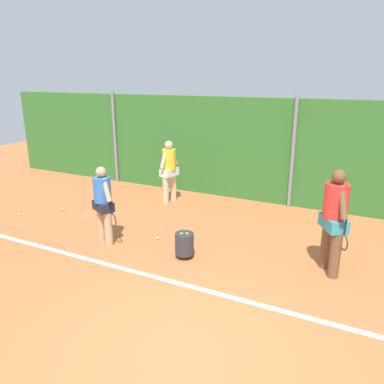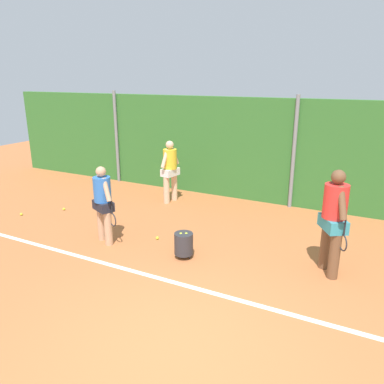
{
  "view_description": "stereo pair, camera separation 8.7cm",
  "coord_description": "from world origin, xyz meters",
  "px_view_note": "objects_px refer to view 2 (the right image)",
  "views": [
    {
      "loc": [
        1.91,
        -3.54,
        3.34
      ],
      "look_at": [
        -1.52,
        3.36,
        0.96
      ],
      "focal_mm": 35.11,
      "sensor_mm": 36.0,
      "label": 1
    },
    {
      "loc": [
        1.99,
        -3.5,
        3.34
      ],
      "look_at": [
        -1.52,
        3.36,
        0.96
      ],
      "focal_mm": 35.11,
      "sensor_mm": 36.0,
      "label": 2
    }
  ],
  "objects_px": {
    "player_foreground_near": "(103,201)",
    "tennis_ball_5": "(64,209)",
    "player_midcourt": "(334,217)",
    "tennis_ball_2": "(21,214)",
    "tennis_ball_4": "(101,202)",
    "player_backcourt_far": "(170,168)",
    "ball_hopper": "(184,243)",
    "tennis_ball_3": "(157,238)"
  },
  "relations": [
    {
      "from": "player_midcourt",
      "to": "tennis_ball_2",
      "type": "bearing_deg",
      "value": -117.45
    },
    {
      "from": "player_midcourt",
      "to": "ball_hopper",
      "type": "xyz_separation_m",
      "value": [
        -2.55,
        -0.65,
        -0.76
      ]
    },
    {
      "from": "player_midcourt",
      "to": "player_backcourt_far",
      "type": "distance_m",
      "value": 4.98
    },
    {
      "from": "player_foreground_near",
      "to": "tennis_ball_5",
      "type": "bearing_deg",
      "value": 179.58
    },
    {
      "from": "ball_hopper",
      "to": "tennis_ball_5",
      "type": "xyz_separation_m",
      "value": [
        -4.04,
        0.92,
        -0.26
      ]
    },
    {
      "from": "player_midcourt",
      "to": "tennis_ball_3",
      "type": "xyz_separation_m",
      "value": [
        -3.45,
        -0.18,
        -1.02
      ]
    },
    {
      "from": "player_foreground_near",
      "to": "tennis_ball_4",
      "type": "xyz_separation_m",
      "value": [
        -1.76,
        1.94,
        -0.88
      ]
    },
    {
      "from": "player_backcourt_far",
      "to": "tennis_ball_2",
      "type": "bearing_deg",
      "value": -36.07
    },
    {
      "from": "player_foreground_near",
      "to": "player_backcourt_far",
      "type": "relative_size",
      "value": 0.96
    },
    {
      "from": "tennis_ball_2",
      "to": "tennis_ball_3",
      "type": "relative_size",
      "value": 1.0
    },
    {
      "from": "tennis_ball_3",
      "to": "tennis_ball_5",
      "type": "relative_size",
      "value": 1.0
    },
    {
      "from": "player_midcourt",
      "to": "tennis_ball_4",
      "type": "relative_size",
      "value": 28.43
    },
    {
      "from": "ball_hopper",
      "to": "tennis_ball_2",
      "type": "height_order",
      "value": "ball_hopper"
    },
    {
      "from": "ball_hopper",
      "to": "tennis_ball_4",
      "type": "height_order",
      "value": "ball_hopper"
    },
    {
      "from": "ball_hopper",
      "to": "player_midcourt",
      "type": "bearing_deg",
      "value": 14.32
    },
    {
      "from": "player_backcourt_far",
      "to": "tennis_ball_5",
      "type": "bearing_deg",
      "value": -37.98
    },
    {
      "from": "player_midcourt",
      "to": "tennis_ball_4",
      "type": "distance_m",
      "value": 6.29
    },
    {
      "from": "player_backcourt_far",
      "to": "tennis_ball_5",
      "type": "distance_m",
      "value": 2.98
    },
    {
      "from": "tennis_ball_4",
      "to": "tennis_ball_3",
      "type": "bearing_deg",
      "value": -26.76
    },
    {
      "from": "player_midcourt",
      "to": "tennis_ball_2",
      "type": "height_order",
      "value": "player_midcourt"
    },
    {
      "from": "tennis_ball_2",
      "to": "tennis_ball_4",
      "type": "relative_size",
      "value": 1.0
    },
    {
      "from": "player_backcourt_far",
      "to": "tennis_ball_5",
      "type": "relative_size",
      "value": 25.73
    },
    {
      "from": "player_midcourt",
      "to": "tennis_ball_3",
      "type": "bearing_deg",
      "value": -118.44
    },
    {
      "from": "ball_hopper",
      "to": "tennis_ball_4",
      "type": "relative_size",
      "value": 7.78
    },
    {
      "from": "player_foreground_near",
      "to": "tennis_ball_5",
      "type": "distance_m",
      "value": 2.63
    },
    {
      "from": "tennis_ball_2",
      "to": "tennis_ball_3",
      "type": "xyz_separation_m",
      "value": [
        3.81,
        0.32,
        0.0
      ]
    },
    {
      "from": "tennis_ball_4",
      "to": "player_backcourt_far",
      "type": "bearing_deg",
      "value": 31.92
    },
    {
      "from": "player_backcourt_far",
      "to": "ball_hopper",
      "type": "relative_size",
      "value": 3.31
    },
    {
      "from": "tennis_ball_3",
      "to": "tennis_ball_4",
      "type": "distance_m",
      "value": 2.97
    },
    {
      "from": "tennis_ball_3",
      "to": "player_backcourt_far",
      "type": "bearing_deg",
      "value": 113.74
    },
    {
      "from": "tennis_ball_2",
      "to": "tennis_ball_4",
      "type": "xyz_separation_m",
      "value": [
        1.16,
        1.66,
        0.0
      ]
    },
    {
      "from": "tennis_ball_2",
      "to": "tennis_ball_5",
      "type": "height_order",
      "value": "same"
    },
    {
      "from": "tennis_ball_4",
      "to": "ball_hopper",
      "type": "bearing_deg",
      "value": -27.02
    },
    {
      "from": "ball_hopper",
      "to": "tennis_ball_5",
      "type": "distance_m",
      "value": 4.15
    },
    {
      "from": "player_midcourt",
      "to": "tennis_ball_5",
      "type": "xyz_separation_m",
      "value": [
        -6.59,
        0.27,
        -1.02
      ]
    },
    {
      "from": "tennis_ball_2",
      "to": "tennis_ball_4",
      "type": "height_order",
      "value": "same"
    },
    {
      "from": "tennis_ball_2",
      "to": "tennis_ball_5",
      "type": "relative_size",
      "value": 1.0
    },
    {
      "from": "tennis_ball_5",
      "to": "tennis_ball_3",
      "type": "bearing_deg",
      "value": -8.14
    },
    {
      "from": "player_backcourt_far",
      "to": "tennis_ball_2",
      "type": "distance_m",
      "value": 3.96
    },
    {
      "from": "tennis_ball_3",
      "to": "player_midcourt",
      "type": "bearing_deg",
      "value": 2.95
    },
    {
      "from": "player_foreground_near",
      "to": "player_midcourt",
      "type": "distance_m",
      "value": 4.41
    },
    {
      "from": "player_midcourt",
      "to": "tennis_ball_5",
      "type": "bearing_deg",
      "value": -123.75
    }
  ]
}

